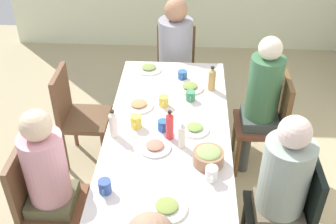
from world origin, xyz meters
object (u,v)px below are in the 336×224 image
object	(u,v)px
bottle_1	(170,126)
bottle_2	(212,79)
cup_5	(136,122)
person_4	(282,183)
plate_3	(195,129)
cup_3	(212,174)
chair_5	(41,198)
cup_0	(164,101)
cup_1	(163,126)
cup_2	(191,96)
chair_4	(290,209)
person_5	(49,176)
plate_0	(167,207)
person_3	(261,96)
cup_6	(105,187)
bottle_0	(113,124)
cup_4	(182,75)
chair_1	(176,65)
chair_3	(269,119)
chair_0	(76,112)
person_1	(175,48)
plate_1	(139,105)
plate_2	(155,146)
plate_4	(190,87)
bottle_3	(182,135)
plate_5	(149,68)
bowl_0	(208,157)

from	to	relation	value
bottle_1	bottle_2	distance (m)	0.72
cup_5	bottle_1	bearing A→B (deg)	65.42
person_4	bottle_2	world-z (taller)	person_4
plate_3	cup_3	world-z (taller)	cup_3
chair_5	cup_0	xyz separation A→B (m)	(-0.78, 0.77, 0.28)
cup_1	cup_2	distance (m)	0.44
chair_4	person_5	bearing A→B (deg)	-90.00
plate_0	person_3	bearing A→B (deg)	150.63
cup_6	bottle_0	distance (m)	0.54
bottle_2	cup_6	bearing A→B (deg)	-29.39
cup_4	cup_5	xyz separation A→B (m)	(0.69, -0.31, 0.01)
chair_5	chair_1	bearing A→B (deg)	156.12
chair_5	bottle_1	bearing A→B (deg)	114.95
person_4	chair_5	size ratio (longest dim) A/B	1.38
chair_3	chair_1	bearing A→B (deg)	-136.69
chair_0	person_1	world-z (taller)	person_1
cup_1	plate_1	bearing A→B (deg)	-144.31
chair_0	chair_4	size ratio (longest dim) A/B	1.00
person_4	bottle_2	bearing A→B (deg)	-158.57
chair_4	cup_5	distance (m)	1.20
cup_2	cup_4	bearing A→B (deg)	-167.37
person_3	plate_0	distance (m)	1.42
person_4	plate_2	xyz separation A→B (m)	(-0.28, -0.81, 0.02)
cup_4	plate_4	bearing A→B (deg)	23.26
chair_5	cup_4	bearing A→B (deg)	142.89
bottle_3	cup_0	bearing A→B (deg)	-162.27
plate_2	chair_0	bearing A→B (deg)	-133.50
plate_2	plate_3	world-z (taller)	same
plate_2	cup_0	size ratio (longest dim) A/B	2.01
plate_2	cup_3	world-z (taller)	cup_3
chair_0	cup_5	xyz separation A→B (m)	(0.48, 0.59, 0.29)
person_1	cup_3	size ratio (longest dim) A/B	10.86
plate_0	plate_1	size ratio (longest dim) A/B	1.05
chair_3	cup_1	xyz separation A→B (m)	(0.51, -0.86, 0.28)
chair_4	bottle_2	bearing A→B (deg)	-154.40
plate_5	cup_3	distance (m)	1.43
plate_5	plate_2	bearing A→B (deg)	7.55
chair_0	cup_1	bearing A→B (deg)	57.14
person_1	cup_0	world-z (taller)	person_1
person_4	cup_2	distance (m)	1.04
bottle_1	chair_1	bearing A→B (deg)	-179.32
chair_0	cup_4	world-z (taller)	chair_0
plate_1	plate_2	bearing A→B (deg)	18.72
person_5	bowl_0	size ratio (longest dim) A/B	6.05
person_4	person_5	size ratio (longest dim) A/B	1.01
chair_1	person_3	xyz separation A→B (m)	(0.87, 0.73, 0.22)
person_4	cup_1	xyz separation A→B (m)	(-0.48, -0.77, 0.05)
cup_1	cup_5	world-z (taller)	cup_5
cup_2	cup_6	xyz separation A→B (m)	(1.01, -0.50, 0.01)
plate_4	cup_1	size ratio (longest dim) A/B	2.10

